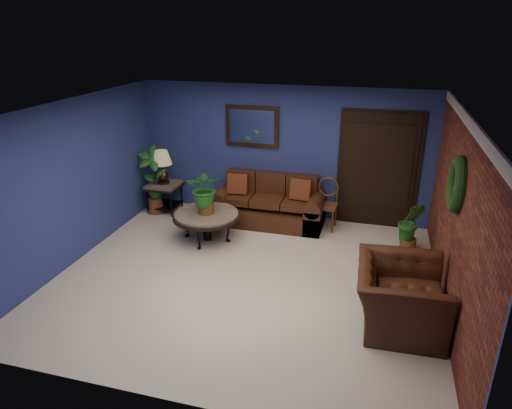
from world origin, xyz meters
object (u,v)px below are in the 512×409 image
(end_table, at_px, (164,190))
(table_lamp, at_px, (162,163))
(side_chair, at_px, (327,200))
(sofa, at_px, (269,207))
(armchair, at_px, (400,296))
(coffee_table, at_px, (206,216))

(end_table, bearing_deg, table_lamp, 146.31)
(side_chair, bearing_deg, end_table, -175.16)
(sofa, bearing_deg, end_table, -179.28)
(sofa, bearing_deg, armchair, -49.05)
(side_chair, relative_size, armchair, 0.76)
(sofa, relative_size, coffee_table, 1.76)
(coffee_table, xyz_separation_m, armchair, (3.17, -1.62, -0.04))
(sofa, distance_m, table_lamp, 2.26)
(table_lamp, distance_m, side_chair, 3.24)
(end_table, bearing_deg, coffee_table, -38.11)
(coffee_table, relative_size, end_table, 1.84)
(armchair, bearing_deg, table_lamp, 57.52)
(side_chair, bearing_deg, coffee_table, -147.14)
(sofa, distance_m, end_table, 2.15)
(side_chair, bearing_deg, armchair, -61.58)
(table_lamp, bearing_deg, end_table, -33.69)
(armchair, bearing_deg, end_table, 57.52)
(sofa, xyz_separation_m, coffee_table, (-0.86, -1.03, 0.14))
(armchair, bearing_deg, sofa, 39.03)
(sofa, relative_size, armchair, 1.67)
(coffee_table, relative_size, armchair, 0.95)
(coffee_table, distance_m, side_chair, 2.20)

